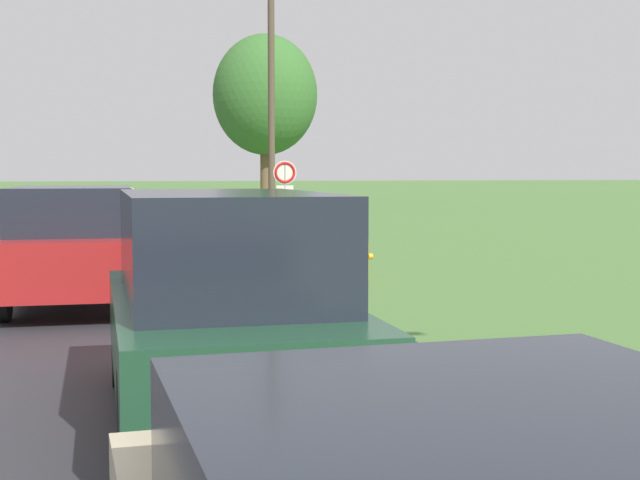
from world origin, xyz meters
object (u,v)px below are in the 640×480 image
Objects in this scene: traffic_sign at (285,183)px; car_dark_grey_sedan_mid_far at (133,220)px; car_white_hatchback_receding at (74,207)px; fire_hydrant at (360,254)px; tree_mid_treeline at (265,95)px; car_dark_green_suv_approaching at (224,300)px; car_red_suv_mid_near at (73,243)px.

traffic_sign reaches higher than car_dark_grey_sedan_mid_far.
fire_hydrant is at bearing 19.91° from car_white_hatchback_receding.
car_white_hatchback_receding is at bearing 110.28° from fire_hydrant.
tree_mid_treeline reaches higher than traffic_sign.
fire_hydrant is 9.78m from car_dark_green_suv_approaching.
fire_hydrant is 0.09× the size of tree_mid_treeline.
car_white_hatchback_receding is (-5.72, 15.49, 0.35)m from fire_hydrant.
fire_hydrant is 5.69m from car_red_suv_mid_near.
car_red_suv_mid_near is 1.05× the size of car_white_hatchback_receding.
car_red_suv_mid_near reaches higher than car_dark_grey_sedan_mid_far.
tree_mid_treeline is 2.37× the size of car_white_hatchback_receding.
traffic_sign is at bearing 73.00° from car_dark_grey_sedan_mid_far.
traffic_sign is at bearing 166.42° from car_dark_green_suv_approaching.
tree_mid_treeline is at bearing 82.70° from fire_hydrant.
fire_hydrant is 0.19× the size of car_dark_grey_sedan_mid_far.
car_red_suv_mid_near is at bearing -5.74° from car_dark_grey_sedan_mid_far.
car_dark_grey_sedan_mid_far is at bearing 118.32° from fire_hydrant.
traffic_sign is 0.54× the size of car_dark_green_suv_approaching.
car_dark_grey_sedan_mid_far is (-3.80, 1.24, -0.95)m from traffic_sign.
fire_hydrant is at bearing 29.43° from car_dark_grey_sedan_mid_far.
tree_mid_treeline is 2.26× the size of car_red_suv_mid_near.
car_dark_green_suv_approaching is at bearing -112.77° from fire_hydrant.
car_white_hatchback_receding is at bearing -166.84° from car_dark_grey_sedan_mid_far.
traffic_sign reaches higher than car_red_suv_mid_near.
traffic_sign is at bearing 91.93° from fire_hydrant.
car_dark_green_suv_approaching is at bearing -103.23° from traffic_sign.
car_red_suv_mid_near is at bearing -168.56° from car_dark_green_suv_approaching.
car_red_suv_mid_near is at bearing -104.36° from tree_mid_treeline.
car_white_hatchback_receding is (-10.32, -20.36, -5.72)m from tree_mid_treeline.
traffic_sign is 15.62m from car_dark_green_suv_approaching.
car_dark_grey_sedan_mid_far is 1.08× the size of car_white_hatchback_receding.
fire_hydrant is 8.45m from car_dark_grey_sedan_mid_far.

